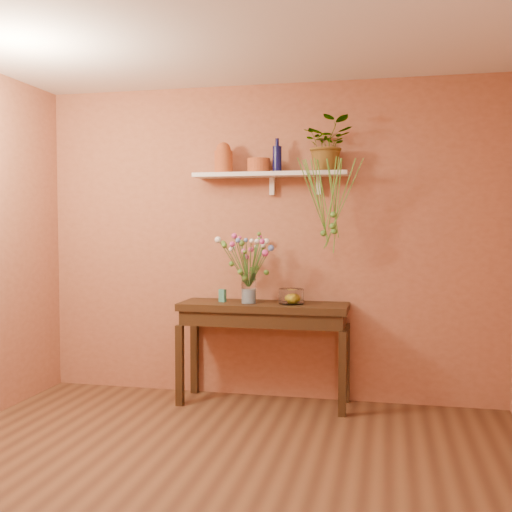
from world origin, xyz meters
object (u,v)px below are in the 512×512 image
spider_plant (328,144)px  glass_vase (249,290)px  blue_bottle (277,158)px  terracotta_jug (224,158)px  bouquet (248,252)px  glass_bowl (291,297)px  sideboard (264,318)px

spider_plant → glass_vase: (-0.63, -0.14, -1.20)m
blue_bottle → spider_plant: bearing=-1.5°
terracotta_jug → spider_plant: 0.89m
bouquet → glass_bowl: size_ratio=2.55×
blue_bottle → sideboard: bearing=-128.9°
sideboard → terracotta_jug: bearing=166.5°
bouquet → blue_bottle: bearing=37.0°
terracotta_jug → bouquet: bearing=-29.5°
sideboard → bouquet: size_ratio=2.66×
bouquet → glass_vase: bearing=59.4°
terracotta_jug → blue_bottle: bearing=3.0°
glass_vase → blue_bottle: bearing=36.0°
blue_bottle → glass_vase: size_ratio=1.12×
glass_vase → sideboard: bearing=18.3°
spider_plant → bouquet: bearing=-166.7°
terracotta_jug → glass_vase: 1.14m
glass_vase → spider_plant: bearing=12.5°
sideboard → spider_plant: bearing=11.2°
blue_bottle → glass_bowl: bearing=-39.5°
sideboard → terracotta_jug: (-0.37, 0.09, 1.34)m
glass_vase → glass_bowl: (0.35, 0.03, -0.05)m
glass_vase → glass_bowl: bearing=5.6°
sideboard → glass_bowl: (0.23, -0.00, 0.18)m
blue_bottle → bouquet: size_ratio=0.53×
terracotta_jug → glass_bowl: (0.60, -0.09, -1.16)m
glass_vase → glass_bowl: glass_vase is taller
sideboard → bouquet: bearing=-158.4°
blue_bottle → bouquet: (-0.21, -0.16, -0.78)m
terracotta_jug → spider_plant: spider_plant is taller
terracotta_jug → glass_bowl: size_ratio=1.25×
sideboard → bouquet: bouquet is taller
sideboard → glass_vase: size_ratio=5.59×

